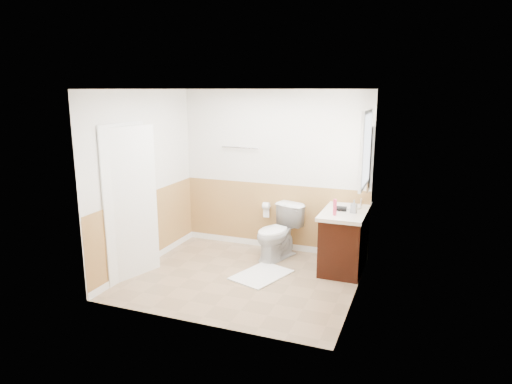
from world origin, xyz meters
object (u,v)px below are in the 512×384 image
at_px(vanity_cabinet, 345,240).
at_px(soap_dispenser, 354,206).
at_px(toilet, 278,233).
at_px(lotion_bottle, 335,207).
at_px(bath_mat, 261,275).

bearing_deg(vanity_cabinet, soap_dispenser, -47.61).
bearing_deg(toilet, lotion_bottle, -0.48).
distance_m(lotion_bottle, soap_dispenser, 0.31).
bearing_deg(bath_mat, lotion_bottle, 23.34).
bearing_deg(vanity_cabinet, bath_mat, -143.74).
height_order(toilet, bath_mat, toilet).
distance_m(bath_mat, soap_dispenser, 1.58).
bearing_deg(soap_dispenser, vanity_cabinet, 132.39).
xyz_separation_m(vanity_cabinet, soap_dispenser, (0.12, -0.13, 0.54)).
relative_size(bath_mat, vanity_cabinet, 0.73).
distance_m(vanity_cabinet, lotion_bottle, 0.67).
relative_size(toilet, bath_mat, 1.01).
bearing_deg(lotion_bottle, soap_dispenser, 44.13).
xyz_separation_m(toilet, lotion_bottle, (0.90, -0.32, 0.56)).
relative_size(toilet, soap_dispenser, 4.47).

